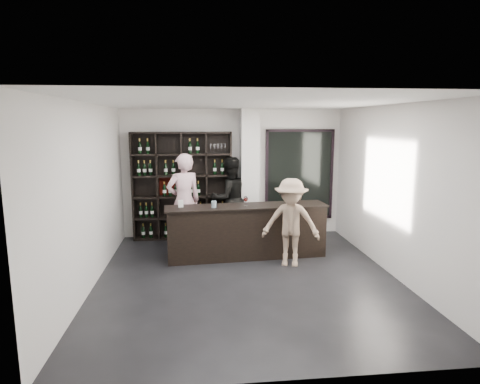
{
  "coord_description": "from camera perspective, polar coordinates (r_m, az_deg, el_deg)",
  "views": [
    {
      "loc": [
        -0.8,
        -6.37,
        2.58
      ],
      "look_at": [
        -0.01,
        1.1,
        1.29
      ],
      "focal_mm": 30.0,
      "sensor_mm": 36.0,
      "label": 1
    }
  ],
  "objects": [
    {
      "name": "floor",
      "position": [
        6.93,
        1.06,
        -12.2
      ],
      "size": [
        5.0,
        5.5,
        0.01
      ],
      "primitive_type": "cube",
      "color": "black",
      "rests_on": "ground"
    },
    {
      "name": "taster_pink",
      "position": [
        8.38,
        -7.99,
        -1.3
      ],
      "size": [
        0.84,
        0.7,
        1.98
      ],
      "primitive_type": "imported",
      "rotation": [
        0.0,
        0.0,
        3.5
      ],
      "color": "#D5A6AF",
      "rests_on": "floor"
    },
    {
      "name": "napkin_stack",
      "position": [
        7.91,
        7.04,
        -1.62
      ],
      "size": [
        0.14,
        0.14,
        0.02
      ],
      "primitive_type": "cube",
      "rotation": [
        0.0,
        0.0,
        -0.33
      ],
      "color": "white",
      "rests_on": "tasting_counter"
    },
    {
      "name": "wine_shelf",
      "position": [
        9.05,
        -8.19,
        0.86
      ],
      "size": [
        2.2,
        0.35,
        2.4
      ],
      "primitive_type": null,
      "color": "black",
      "rests_on": "floor"
    },
    {
      "name": "taster_black",
      "position": [
        8.96,
        -1.46,
        -0.93
      ],
      "size": [
        1.08,
        0.95,
        1.85
      ],
      "primitive_type": "imported",
      "rotation": [
        0.0,
        0.0,
        3.47
      ],
      "color": "black",
      "rests_on": "floor"
    },
    {
      "name": "customer",
      "position": [
        7.35,
        7.23,
        -4.32
      ],
      "size": [
        1.17,
        0.87,
        1.61
      ],
      "primitive_type": "imported",
      "rotation": [
        0.0,
        0.0,
        -0.29
      ],
      "color": "gray",
      "rests_on": "floor"
    },
    {
      "name": "structural_column",
      "position": [
        8.99,
        1.35,
        2.51
      ],
      "size": [
        0.4,
        0.4,
        2.9
      ],
      "primitive_type": "cube",
      "color": "silver",
      "rests_on": "floor"
    },
    {
      "name": "wine_glass",
      "position": [
        7.63,
        0.82,
        -1.22
      ],
      "size": [
        0.09,
        0.09,
        0.21
      ],
      "primitive_type": null,
      "rotation": [
        0.0,
        0.0,
        0.04
      ],
      "color": "white",
      "rests_on": "tasting_counter"
    },
    {
      "name": "card_stand",
      "position": [
        7.6,
        -8.44,
        -1.65
      ],
      "size": [
        0.1,
        0.07,
        0.14
      ],
      "primitive_type": "cube",
      "rotation": [
        0.0,
        0.0,
        0.27
      ],
      "color": "white",
      "rests_on": "tasting_counter"
    },
    {
      "name": "glass_panel",
      "position": [
        9.44,
        8.43,
        2.44
      ],
      "size": [
        1.6,
        0.08,
        2.1
      ],
      "color": "black",
      "rests_on": "floor"
    },
    {
      "name": "spit_cup",
      "position": [
        7.5,
        -3.73,
        -1.77
      ],
      "size": [
        0.12,
        0.12,
        0.13
      ],
      "primitive_type": "cylinder",
      "rotation": [
        0.0,
        0.0,
        0.31
      ],
      "color": "#C6E4F8",
      "rests_on": "tasting_counter"
    },
    {
      "name": "tasting_counter",
      "position": [
        7.81,
        0.96,
        -5.61
      ],
      "size": [
        3.12,
        0.65,
        1.03
      ],
      "rotation": [
        0.0,
        0.0,
        0.07
      ],
      "color": "black",
      "rests_on": "floor"
    }
  ]
}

